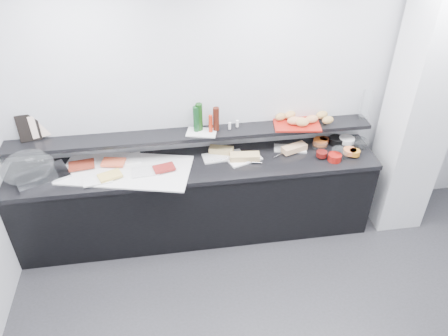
{
  "coord_description": "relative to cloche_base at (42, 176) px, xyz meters",
  "views": [
    {
      "loc": [
        -0.93,
        -1.81,
        3.37
      ],
      "look_at": [
        -0.45,
        1.45,
        1.0
      ],
      "focal_mm": 35.0,
      "sensor_mm": 36.0,
      "label": 1
    }
  ],
  "objects": [
    {
      "name": "back_wall",
      "position": [
        2.14,
        0.32,
        0.43
      ],
      "size": [
        5.0,
        0.02,
        2.7
      ],
      "primitive_type": "cube",
      "color": "silver",
      "rests_on": "ground"
    },
    {
      "name": "ceiling",
      "position": [
        2.14,
        -1.68,
        1.78
      ],
      "size": [
        5.0,
        5.0,
        0.0
      ],
      "primitive_type": "plane",
      "color": "white",
      "rests_on": "back_wall"
    },
    {
      "name": "column",
      "position": [
        3.64,
        -0.03,
        0.43
      ],
      "size": [
        0.5,
        0.5,
        2.7
      ],
      "primitive_type": "cube",
      "color": "white",
      "rests_on": "ground"
    },
    {
      "name": "buffet_cabinet",
      "position": [
        1.44,
        0.02,
        -0.5
      ],
      "size": [
        3.6,
        0.6,
        0.85
      ],
      "primitive_type": "cube",
      "color": "black",
      "rests_on": "ground"
    },
    {
      "name": "counter_top",
      "position": [
        1.44,
        0.02,
        -0.05
      ],
      "size": [
        3.62,
        0.62,
        0.05
      ],
      "primitive_type": "cube",
      "color": "black",
      "rests_on": "buffet_cabinet"
    },
    {
      "name": "wall_shelf",
      "position": [
        1.44,
        0.19,
        0.21
      ],
      "size": [
        3.6,
        0.25,
        0.04
      ],
      "primitive_type": "cube",
      "color": "black",
      "rests_on": "back_wall"
    },
    {
      "name": "cloche_base",
      "position": [
        0.0,
        0.0,
        0.0
      ],
      "size": [
        0.55,
        0.47,
        0.04
      ],
      "primitive_type": "cube",
      "rotation": [
        0.0,
        0.0,
        0.43
      ],
      "color": "#B9BBC1",
      "rests_on": "counter_top"
    },
    {
      "name": "cloche_dome",
      "position": [
        -0.1,
        0.01,
        0.11
      ],
      "size": [
        0.57,
        0.48,
        0.34
      ],
      "primitive_type": "ellipsoid",
      "rotation": [
        0.0,
        0.0,
        0.39
      ],
      "color": "silver",
      "rests_on": "cloche_base"
    },
    {
      "name": "linen_runner",
      "position": [
        0.77,
        0.0,
        -0.01
      ],
      "size": [
        1.33,
        0.86,
        0.01
      ],
      "primitive_type": "cube",
      "rotation": [
        0.0,
        0.0,
        -0.24
      ],
      "color": "white",
      "rests_on": "counter_top"
    },
    {
      "name": "platter_meat_a",
      "position": [
        0.34,
        0.18,
        0.0
      ],
      "size": [
        0.29,
        0.23,
        0.01
      ],
      "primitive_type": "cube",
      "rotation": [
        0.0,
        0.0,
        -0.25
      ],
      "color": "white",
      "rests_on": "linen_runner"
    },
    {
      "name": "food_meat_a",
      "position": [
        0.35,
        0.1,
        0.02
      ],
      "size": [
        0.26,
        0.18,
        0.02
      ],
      "primitive_type": "cube",
      "rotation": [
        0.0,
        0.0,
        0.14
      ],
      "color": "maroon",
      "rests_on": "platter_meat_a"
    },
    {
      "name": "platter_salmon",
      "position": [
        0.78,
        0.18,
        0.0
      ],
      "size": [
        0.28,
        0.2,
        0.01
      ],
      "primitive_type": "cube",
      "rotation": [
        0.0,
        0.0,
        0.07
      ],
      "color": "white",
      "rests_on": "linen_runner"
    },
    {
      "name": "food_salmon",
      "position": [
        0.65,
        0.1,
        0.02
      ],
      "size": [
        0.24,
        0.18,
        0.02
      ],
      "primitive_type": "cube",
      "rotation": [
        0.0,
        0.0,
        -0.2
      ],
      "color": "#F55732",
      "rests_on": "platter_salmon"
    },
    {
      "name": "platter_cheese",
      "position": [
        0.52,
        -0.13,
        0.0
      ],
      "size": [
        0.29,
        0.21,
        0.01
      ],
      "primitive_type": "cube",
      "rotation": [
        0.0,
        0.0,
        0.16
      ],
      "color": "white",
      "rests_on": "linen_runner"
    },
    {
      "name": "food_cheese",
      "position": [
        0.63,
        -0.11,
        0.02
      ],
      "size": [
        0.24,
        0.2,
        0.02
      ],
      "primitive_type": "cube",
      "rotation": [
        0.0,
        0.0,
        0.39
      ],
      "color": "#EBC85B",
      "rests_on": "platter_cheese"
    },
    {
      "name": "platter_meat_b",
      "position": [
        0.96,
        -0.07,
        0.0
      ],
      "size": [
        0.27,
        0.19,
        0.01
      ],
      "primitive_type": "cube",
      "rotation": [
        0.0,
        0.0,
        0.07
      ],
      "color": "silver",
      "rests_on": "linen_runner"
    },
    {
      "name": "food_meat_b",
      "position": [
        1.14,
        -0.07,
        0.02
      ],
      "size": [
        0.22,
        0.17,
        0.02
      ],
      "primitive_type": "cube",
      "rotation": [
        0.0,
        0.0,
        0.24
      ],
      "color": "maroon",
      "rests_on": "platter_meat_b"
    },
    {
      "name": "sandwich_plate_left",
      "position": [
        1.73,
        0.09,
        -0.01
      ],
      "size": [
        0.42,
        0.21,
        0.01
      ],
      "primitive_type": "cube",
      "rotation": [
        0.0,
        0.0,
        0.1
      ],
      "color": "silver",
      "rests_on": "counter_top"
    },
    {
      "name": "sandwich_food_left",
      "position": [
        1.72,
        0.16,
        0.02
      ],
      "size": [
        0.26,
        0.16,
        0.06
      ],
      "primitive_type": "cube",
      "rotation": [
        0.0,
        0.0,
        -0.31
      ],
      "color": "tan",
      "rests_on": "sandwich_plate_left"
    },
    {
      "name": "tongs_left",
      "position": [
        1.69,
        0.03,
        -0.0
      ],
      "size": [
        0.16,
        0.01,
        0.01
      ],
      "primitive_type": "cylinder",
      "rotation": [
        0.0,
        1.57,
        0.03
      ],
      "color": "#AAABB1",
      "rests_on": "sandwich_plate_left"
    },
    {
      "name": "sandwich_plate_mid",
      "position": [
        1.94,
        0.0,
        -0.01
      ],
      "size": [
        0.36,
        0.24,
        0.01
      ],
      "primitive_type": "cube",
      "rotation": [
        0.0,
        0.0,
        0.33
      ],
      "color": "white",
      "rests_on": "counter_top"
    },
    {
      "name": "sandwich_food_mid",
      "position": [
        1.93,
        0.0,
        0.02
      ],
      "size": [
        0.3,
        0.14,
        0.06
      ],
      "primitive_type": "cube",
      "rotation": [
        0.0,
        0.0,
        -0.11
      ],
      "color": "tan",
      "rests_on": "sandwich_plate_mid"
    },
    {
      "name": "tongs_mid",
      "position": [
        2.01,
        -0.07,
        -0.0
      ],
      "size": [
        0.16,
        0.04,
        0.01
      ],
      "primitive_type": "cylinder",
      "rotation": [
        0.0,
        1.57,
        -0.21
      ],
      "color": "#B9BCC1",
      "rests_on": "sandwich_plate_mid"
    },
    {
      "name": "sandwich_plate_right",
      "position": [
        2.43,
        0.13,
        -0.01
      ],
      "size": [
        0.35,
        0.21,
        0.01
      ],
      "primitive_type": "cube",
      "rotation": [
        0.0,
        0.0,
        -0.22
      ],
      "color": "silver",
      "rests_on": "counter_top"
    },
    {
      "name": "sandwich_food_right",
      "position": [
        2.46,
        0.08,
        0.02
      ],
      "size": [
        0.28,
        0.18,
        0.06
      ],
      "primitive_type": "cube",
      "rotation": [
        0.0,
        0.0,
        0.33
      ],
      "color": "tan",
      "rests_on": "sandwich_plate_right"
    },
    {
      "name": "tongs_right",
      "position": [
        2.29,
        0.02,
        -0.0
      ],
      "size": [
        0.14,
        0.08,
        0.01
      ],
      "primitive_type": "cylinder",
      "rotation": [
        0.0,
        1.57,
        0.5
      ],
      "color": "silver",
      "rests_on": "sandwich_plate_right"
    },
    {
      "name": "bowl_glass_fruit",
      "position": [
        2.74,
        0.12,
        0.02
      ],
      "size": [
        0.18,
        0.18,
        0.07
      ],
      "primitive_type": "cylinder",
      "rotation": [
        0.0,
        0.0,
        -0.18
      ],
      "color": "silver",
      "rests_on": "counter_top"
    },
    {
      "name": "fill_glass_fruit",
      "position": [
        2.76,
        0.16,
        0.03
      ],
      "size": [
        0.15,
        0.15,
        0.05
      ],
      "primitive_type": "cylinder",
      "rotation": [
        0.0,
        0.0,
        -0.06
      ],
      "color": "orange",
      "rests_on": "bowl_glass_fruit"
    },
    {
      "name": "bowl_black_jam",
      "position": [
        2.94,
        0.17,
        0.02
      ],
      "size": [
        0.16,
        0.16,
        0.07
      ],
      "primitive_type": "cylinder",
      "rotation": [
        0.0,
        0.0,
        0.04
      ],
      "color": "black",
      "rests_on": "counter_top"
    },
    {
      "name": "fill_black_jam",
      "position": [
        2.81,
        0.18,
        0.03
      ],
      "size": [
        0.13,
        0.13,
        0.05
      ],
      "primitive_type": "cylinder",
      "rotation": [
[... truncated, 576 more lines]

